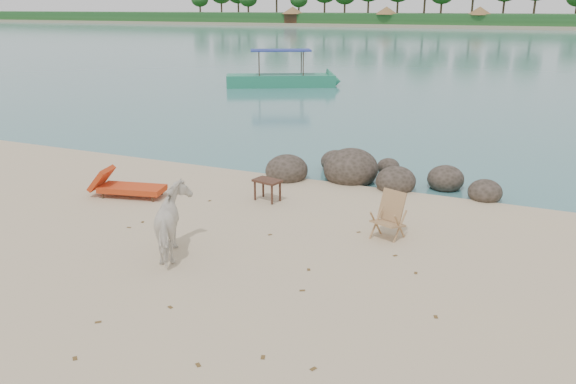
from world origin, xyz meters
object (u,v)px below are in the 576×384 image
at_px(cow, 174,224).
at_px(side_table, 267,191).
at_px(lounge_chair, 132,186).
at_px(boulders, 362,173).
at_px(boat_near, 281,56).
at_px(deck_chair, 388,218).

bearing_deg(cow, side_table, -126.30).
xyz_separation_m(cow, side_table, (0.26, 3.66, -0.41)).
bearing_deg(lounge_chair, side_table, 5.67).
height_order(boulders, cow, cow).
bearing_deg(lounge_chair, cow, -52.16).
bearing_deg(boulders, cow, -107.02).
relative_size(lounge_chair, boat_near, 0.28).
relative_size(side_table, lounge_chair, 0.33).
bearing_deg(deck_chair, boulders, 134.09).
xyz_separation_m(boulders, boat_near, (-10.42, 17.40, 1.60)).
xyz_separation_m(deck_chair, boat_near, (-12.11, 21.26, 1.33)).
xyz_separation_m(boulders, cow, (-1.95, -6.36, 0.46)).
height_order(deck_chair, boat_near, boat_near).
height_order(cow, side_table, cow).
relative_size(deck_chair, boat_near, 0.13).
distance_m(side_table, boat_near, 21.96).
relative_size(cow, side_table, 2.37).
relative_size(cow, deck_chair, 1.67).
bearing_deg(deck_chair, cow, -125.10).
distance_m(side_table, deck_chair, 3.58).
relative_size(side_table, deck_chair, 0.70).
height_order(boulders, lounge_chair, boulders).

